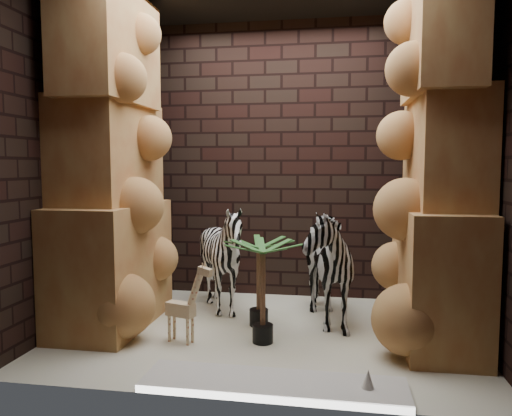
% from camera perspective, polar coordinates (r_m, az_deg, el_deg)
% --- Properties ---
extents(floor, '(3.50, 3.50, 0.00)m').
position_cam_1_polar(floor, '(4.37, 0.99, -14.34)').
color(floor, beige).
rests_on(floor, ground).
extents(wall_back, '(3.50, 0.00, 3.50)m').
position_cam_1_polar(wall_back, '(5.36, 2.97, 5.56)').
color(wall_back, black).
rests_on(wall_back, ground).
extents(wall_front, '(3.50, 0.00, 3.50)m').
position_cam_1_polar(wall_front, '(2.89, -2.59, 6.09)').
color(wall_front, black).
rests_on(wall_front, ground).
extents(wall_left, '(0.00, 3.00, 3.00)m').
position_cam_1_polar(wall_left, '(4.70, -20.67, 5.34)').
color(wall_left, black).
rests_on(wall_left, ground).
extents(wall_right, '(0.00, 3.00, 3.00)m').
position_cam_1_polar(wall_right, '(4.24, 25.25, 5.26)').
color(wall_right, black).
rests_on(wall_right, ground).
extents(rock_pillar_left, '(0.68, 1.30, 3.00)m').
position_cam_1_polar(rock_pillar_left, '(4.54, -16.82, 5.47)').
color(rock_pillar_left, tan).
rests_on(rock_pillar_left, floor).
extents(rock_pillar_right, '(0.58, 1.25, 3.00)m').
position_cam_1_polar(rock_pillar_right, '(4.16, 20.86, 5.42)').
color(rock_pillar_right, tan).
rests_on(rock_pillar_right, floor).
extents(zebra_right, '(0.88, 1.20, 1.27)m').
position_cam_1_polar(zebra_right, '(4.52, 7.22, -5.36)').
color(zebra_right, white).
rests_on(zebra_right, floor).
extents(zebra_left, '(1.12, 1.27, 0.97)m').
position_cam_1_polar(zebra_left, '(4.80, -3.91, -6.54)').
color(zebra_left, white).
rests_on(zebra_left, floor).
extents(giraffe_toy, '(0.38, 0.22, 0.70)m').
position_cam_1_polar(giraffe_toy, '(4.08, -8.84, -10.62)').
color(giraffe_toy, beige).
rests_on(giraffe_toy, floor).
extents(palm_front, '(0.36, 0.36, 0.81)m').
position_cam_1_polar(palm_front, '(4.43, 0.33, -8.59)').
color(palm_front, '#114016').
rests_on(palm_front, floor).
extents(palm_back, '(0.36, 0.36, 0.85)m').
position_cam_1_polar(palm_back, '(4.01, 0.80, -9.76)').
color(palm_back, '#114016').
rests_on(palm_back, floor).
extents(surfboard, '(1.72, 0.44, 0.05)m').
position_cam_1_polar(surfboard, '(3.36, 2.01, -19.97)').
color(surfboard, silver).
rests_on(surfboard, floor).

